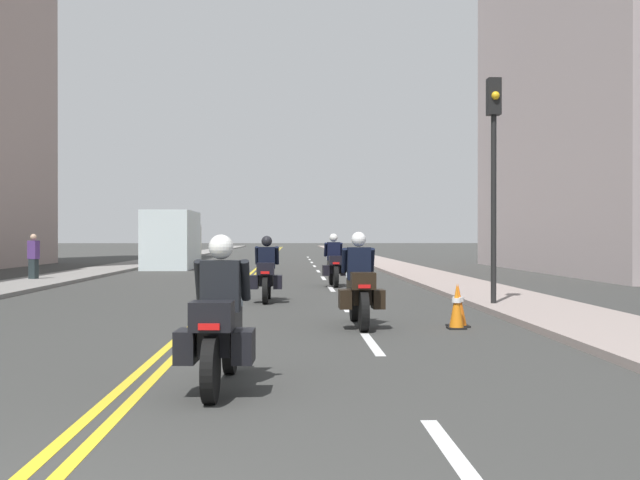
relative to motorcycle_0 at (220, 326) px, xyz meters
The scene contains 15 objects.
ground_plane 43.38m from the motorcycle_0, 91.20° to the left, with size 264.00×264.00×0.00m, color #363735.
sidewalk_left 44.05m from the motorcycle_0, 100.10° to the left, with size 2.38×144.00×0.12m, color gray.
sidewalk_right 43.77m from the motorcycle_0, 82.24° to the left, with size 2.38×144.00×0.12m, color gray.
centreline_yellow_inner 43.38m from the motorcycle_0, 91.36° to the left, with size 0.12×132.00×0.01m, color yellow.
centreline_yellow_outer 43.38m from the motorcycle_0, 91.04° to the left, with size 0.12×132.00×0.01m, color yellow.
lane_dashes_white 24.45m from the motorcycle_0, 85.52° to the left, with size 0.14×56.40×0.01m.
motorcycle_0 is the anchor object (origin of this frame).
motorcycle_1 5.83m from the motorcycle_0, 70.88° to the left, with size 0.77×2.32×1.65m.
motorcycle_2 10.78m from the motorcycle_0, 89.34° to the left, with size 0.77×2.17×1.59m.
motorcycle_3 16.75m from the motorcycle_0, 82.97° to the left, with size 0.78×2.17×1.66m.
traffic_cone_0 6.57m from the motorcycle_0, 56.45° to the left, with size 0.37×0.37×0.76m.
traffic_cone_1 6.26m from the motorcycle_0, 55.56° to the left, with size 0.30×0.30×0.77m.
traffic_light_near 10.59m from the motorcycle_0, 59.91° to the left, with size 0.28×0.38×5.01m.
pedestrian_0 20.79m from the motorcycle_0, 113.02° to the left, with size 0.42×0.36×1.66m.
parked_truck 31.33m from the motorcycle_0, 99.44° to the left, with size 2.20×6.50×2.80m.
Camera 1 is at (1.65, -3.46, 1.57)m, focal length 44.14 mm.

